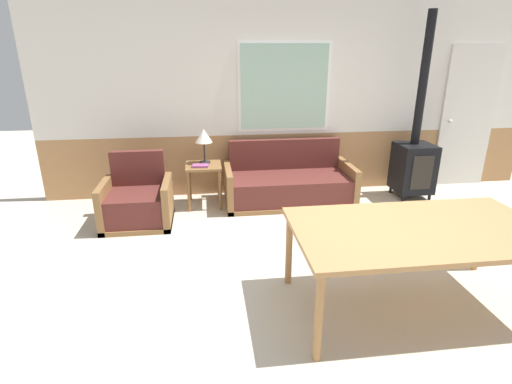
{
  "coord_description": "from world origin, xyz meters",
  "views": [
    {
      "loc": [
        -1.32,
        -3.01,
        2.06
      ],
      "look_at": [
        -0.78,
        1.17,
        0.52
      ],
      "focal_mm": 28.0,
      "sensor_mm": 36.0,
      "label": 1
    }
  ],
  "objects": [
    {
      "name": "wood_stove",
      "position": [
        1.6,
        2.11,
        0.59
      ],
      "size": [
        0.49,
        0.5,
        2.51
      ],
      "color": "black",
      "rests_on": "ground_plane"
    },
    {
      "name": "wall_back",
      "position": [
        -0.01,
        2.63,
        1.36
      ],
      "size": [
        7.2,
        0.09,
        2.7
      ],
      "color": "#AD7A4C",
      "rests_on": "ground_plane"
    },
    {
      "name": "side_table",
      "position": [
        -1.36,
        2.16,
        0.46
      ],
      "size": [
        0.47,
        0.47,
        0.58
      ],
      "color": "olive",
      "rests_on": "ground_plane"
    },
    {
      "name": "ground_plane",
      "position": [
        0.0,
        0.0,
        0.0
      ],
      "size": [
        16.0,
        16.0,
        0.0
      ],
      "primitive_type": "plane",
      "color": "beige"
    },
    {
      "name": "book_stack",
      "position": [
        -1.4,
        2.07,
        0.59
      ],
      "size": [
        0.22,
        0.16,
        0.03
      ],
      "color": "#994C84",
      "rests_on": "side_table"
    },
    {
      "name": "armchair",
      "position": [
        -2.18,
        1.67,
        0.26
      ],
      "size": [
        0.82,
        0.72,
        0.84
      ],
      "rotation": [
        0.0,
        0.0,
        0.05
      ],
      "color": "olive",
      "rests_on": "ground_plane"
    },
    {
      "name": "table_lamp",
      "position": [
        -1.34,
        2.24,
        0.93
      ],
      "size": [
        0.23,
        0.23,
        0.47
      ],
      "color": "#262628",
      "rests_on": "side_table"
    },
    {
      "name": "couch",
      "position": [
        -0.2,
        2.13,
        0.25
      ],
      "size": [
        1.75,
        0.82,
        0.82
      ],
      "color": "olive",
      "rests_on": "ground_plane"
    },
    {
      "name": "entry_door",
      "position": [
        2.62,
        2.57,
        1.05
      ],
      "size": [
        0.84,
        0.09,
        2.09
      ],
      "color": "silver",
      "rests_on": "ground_plane"
    },
    {
      "name": "dining_table",
      "position": [
        0.31,
        -0.37,
        0.67
      ],
      "size": [
        1.98,
        1.09,
        0.73
      ],
      "color": "#B27F4C",
      "rests_on": "ground_plane"
    }
  ]
}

